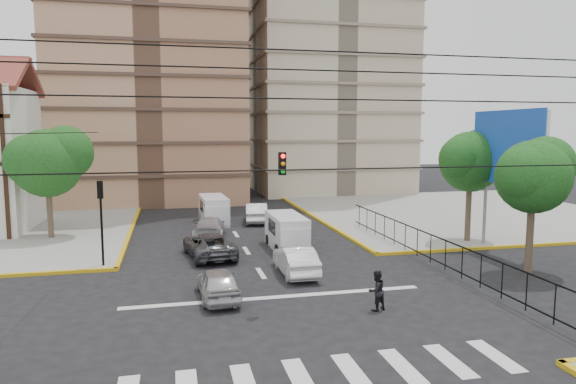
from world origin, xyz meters
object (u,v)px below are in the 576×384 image
object	(u,v)px
van_right_lane	(287,233)
van_left_lane	(214,211)
car_silver_front_left	(218,283)
traffic_light_nw	(101,209)
car_white_front_right	(296,260)
pedestrian_crosswalk	(376,291)

from	to	relation	value
van_right_lane	van_left_lane	world-z (taller)	van_left_lane
van_left_lane	car_silver_front_left	bearing A→B (deg)	-97.00
traffic_light_nw	car_white_front_right	xyz separation A→B (m)	(9.46, -3.30, -2.39)
traffic_light_nw	car_white_front_right	size ratio (longest dim) A/B	1.01
pedestrian_crosswalk	car_silver_front_left	bearing A→B (deg)	-46.10
car_silver_front_left	traffic_light_nw	bearing A→B (deg)	-52.13
traffic_light_nw	car_white_front_right	world-z (taller)	traffic_light_nw
pedestrian_crosswalk	car_white_front_right	bearing A→B (deg)	-92.49
van_left_lane	pedestrian_crosswalk	size ratio (longest dim) A/B	2.92
car_silver_front_left	van_right_lane	bearing A→B (deg)	-123.90
car_silver_front_left	car_white_front_right	xyz separation A→B (m)	(4.10, 2.90, 0.05)
van_left_lane	car_silver_front_left	world-z (taller)	van_left_lane
car_silver_front_left	pedestrian_crosswalk	xyz separation A→B (m)	(5.98, -2.87, 0.14)
van_right_lane	traffic_light_nw	bearing A→B (deg)	-169.87
traffic_light_nw	van_left_lane	world-z (taller)	traffic_light_nw
van_right_lane	pedestrian_crosswalk	distance (m)	11.08
car_white_front_right	pedestrian_crosswalk	size ratio (longest dim) A/B	2.70
car_silver_front_left	pedestrian_crosswalk	world-z (taller)	pedestrian_crosswalk
van_right_lane	car_white_front_right	bearing A→B (deg)	-99.20
pedestrian_crosswalk	van_left_lane	bearing A→B (deg)	-97.69
traffic_light_nw	van_left_lane	size ratio (longest dim) A/B	0.93
van_left_lane	pedestrian_crosswalk	distance (m)	21.07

